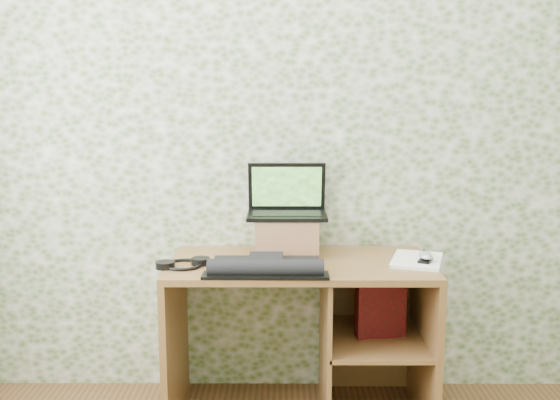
{
  "coord_description": "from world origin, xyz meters",
  "views": [
    {
      "loc": [
        -0.08,
        -1.34,
        1.5
      ],
      "look_at": [
        -0.09,
        1.39,
        1.04
      ],
      "focal_mm": 40.0,
      "sensor_mm": 36.0,
      "label": 1
    }
  ],
  "objects_px": {
    "keyboard": "(266,266)",
    "laptop": "(287,203)",
    "notepad": "(417,260)",
    "desk": "(316,315)",
    "riser": "(287,235)"
  },
  "relations": [
    {
      "from": "keyboard",
      "to": "laptop",
      "type": "bearing_deg",
      "value": 76.02
    },
    {
      "from": "notepad",
      "to": "desk",
      "type": "bearing_deg",
      "value": -166.79
    },
    {
      "from": "desk",
      "to": "notepad",
      "type": "xyz_separation_m",
      "value": [
        0.46,
        -0.03,
        0.28
      ]
    },
    {
      "from": "riser",
      "to": "keyboard",
      "type": "relative_size",
      "value": 0.56
    },
    {
      "from": "desk",
      "to": "laptop",
      "type": "xyz_separation_m",
      "value": [
        -0.14,
        0.16,
        0.51
      ]
    },
    {
      "from": "riser",
      "to": "laptop",
      "type": "height_order",
      "value": "laptop"
    },
    {
      "from": "desk",
      "to": "keyboard",
      "type": "relative_size",
      "value": 2.25
    },
    {
      "from": "riser",
      "to": "notepad",
      "type": "height_order",
      "value": "riser"
    },
    {
      "from": "keyboard",
      "to": "notepad",
      "type": "xyz_separation_m",
      "value": [
        0.69,
        0.17,
        -0.02
      ]
    },
    {
      "from": "laptop",
      "to": "desk",
      "type": "bearing_deg",
      "value": -48.59
    },
    {
      "from": "laptop",
      "to": "keyboard",
      "type": "bearing_deg",
      "value": -104.37
    },
    {
      "from": "riser",
      "to": "laptop",
      "type": "bearing_deg",
      "value": 90.0
    },
    {
      "from": "desk",
      "to": "riser",
      "type": "bearing_deg",
      "value": 140.02
    },
    {
      "from": "laptop",
      "to": "keyboard",
      "type": "xyz_separation_m",
      "value": [
        -0.09,
        -0.36,
        -0.21
      ]
    },
    {
      "from": "keyboard",
      "to": "riser",
      "type": "bearing_deg",
      "value": 74.31
    }
  ]
}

